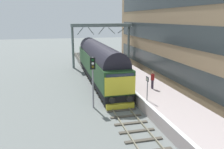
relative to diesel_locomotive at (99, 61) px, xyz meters
The scene contains 9 objects.
ground_plane 5.78m from the diesel_locomotive, 90.01° to the right, with size 140.00×140.00×0.00m, color slate.
track_main 5.75m from the diesel_locomotive, 90.01° to the right, with size 2.50×60.00×0.15m.
station_platform 6.64m from the diesel_locomotive, 55.40° to the right, with size 4.00×44.00×1.01m.
station_building 11.29m from the diesel_locomotive, 14.16° to the right, with size 5.55×34.02×15.07m.
diesel_locomotive is the anchor object (origin of this frame).
signal_post_near 8.54m from the diesel_locomotive, 104.48° to the right, with size 0.44×0.22×4.37m.
platform_number_sign 10.48m from the diesel_locomotive, 79.44° to the right, with size 0.10×0.44×1.97m.
waiting_passenger 8.26m from the diesel_locomotive, 63.61° to the right, with size 0.38×0.51×1.64m.
overhead_footbridge 9.62m from the diesel_locomotive, 76.78° to the left, with size 9.30×2.00×6.74m.
Camera 1 is at (-5.10, -21.59, 7.48)m, focal length 37.03 mm.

